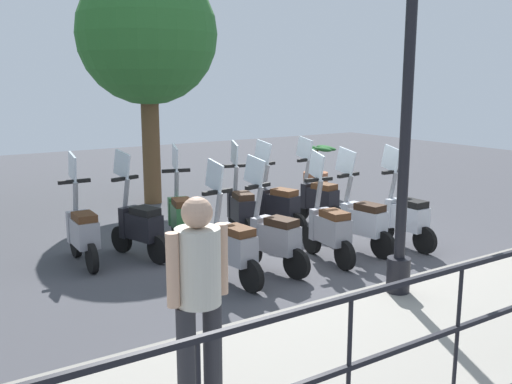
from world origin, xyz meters
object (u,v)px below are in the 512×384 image
scooter_near_3 (273,237)px  scooter_far_2 (241,208)px  scooter_near_4 (231,246)px  scooter_far_3 (181,215)px  tree_distant (147,36)px  scooter_near_1 (361,221)px  scooter_far_0 (318,198)px  scooter_near_0 (405,216)px  scooter_far_4 (139,225)px  pedestrian_distant (199,289)px  scooter_far_1 (278,205)px  scooter_far_5 (82,231)px  scooter_near_2 (328,228)px  potted_palm (316,172)px  lamp_post_near (407,108)px

scooter_near_3 → scooter_far_2: bearing=-31.4°
scooter_near_4 → scooter_far_3: (1.84, -0.20, 0.00)m
tree_distant → scooter_near_4: tree_distant is taller
scooter_near_1 → scooter_far_3: (1.77, 2.07, 0.00)m
tree_distant → scooter_far_0: bearing=-152.8°
scooter_near_3 → scooter_far_0: bearing=-65.6°
scooter_near_3 → scooter_near_4: (-0.06, 0.68, 0.00)m
scooter_near_0 → scooter_far_4: bearing=64.6°
scooter_near_0 → scooter_near_4: (0.08, 3.01, 0.00)m
scooter_far_3 → scooter_far_4: 0.80m
pedestrian_distant → scooter_far_2: (4.27, -2.97, -0.60)m
tree_distant → scooter_far_2: (-3.23, -0.15, -2.88)m
tree_distant → scooter_far_4: bearing=154.2°
scooter_near_4 → scooter_far_4: 1.71m
scooter_far_1 → scooter_near_0: bearing=-160.6°
scooter_near_1 → scooter_near_3: 1.59m
tree_distant → scooter_far_4: 4.75m
scooter_far_2 → scooter_far_4: bearing=110.1°
tree_distant → scooter_far_2: tree_distant is taller
scooter_far_0 → scooter_far_5: same height
scooter_near_2 → scooter_far_3: same height
scooter_far_2 → scooter_far_4: same height
scooter_near_2 → scooter_near_3: 0.90m
scooter_near_2 → scooter_near_4: bearing=96.6°
potted_palm → scooter_far_0: scooter_far_0 is taller
potted_palm → scooter_far_2: (-2.31, 3.42, 0.04)m
lamp_post_near → scooter_far_2: 3.81m
scooter_near_1 → pedestrian_distant: bearing=115.1°
scooter_far_0 → scooter_near_4: bearing=112.1°
scooter_near_2 → scooter_far_1: size_ratio=1.00×
scooter_near_2 → scooter_far_5: 3.40m
scooter_near_2 → scooter_far_3: bearing=43.4°
scooter_near_0 → scooter_near_3: size_ratio=1.00×
tree_distant → scooter_far_5: size_ratio=3.11×
potted_palm → scooter_far_2: bearing=124.0°
lamp_post_near → scooter_far_4: lamp_post_near is taller
scooter_near_3 → scooter_far_5: 2.62m
scooter_near_1 → scooter_near_3: bearing=82.8°
pedestrian_distant → scooter_far_5: (4.24, -0.40, -0.60)m
scooter_near_2 → scooter_far_0: size_ratio=1.00×
tree_distant → scooter_near_3: bearing=175.5°
scooter_near_4 → scooter_far_5: (1.74, 1.34, 0.00)m
scooter_near_1 → scooter_far_1: same height
potted_palm → scooter_near_2: size_ratio=0.69×
scooter_far_3 → scooter_near_4: bearing=-172.2°
scooter_near_2 → scooter_far_4: same height
lamp_post_near → scooter_near_0: 2.93m
potted_palm → scooter_near_0: bearing=158.5°
scooter_near_1 → scooter_far_3: size_ratio=1.00×
scooter_near_2 → scooter_near_0: bearing=-87.2°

